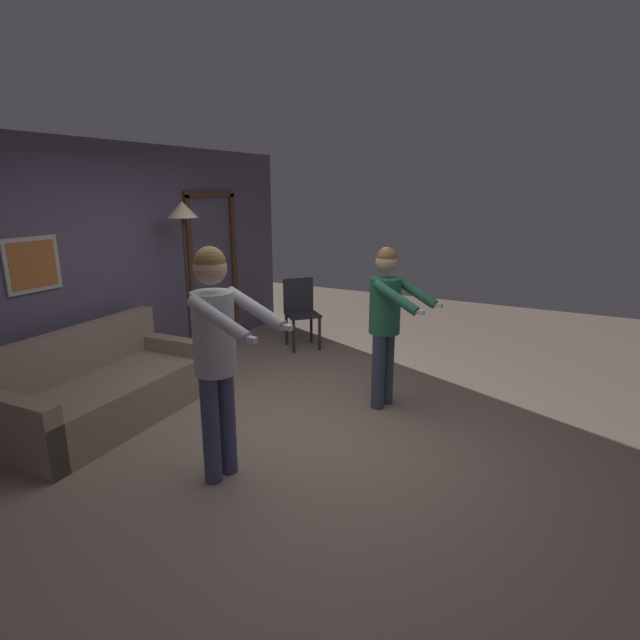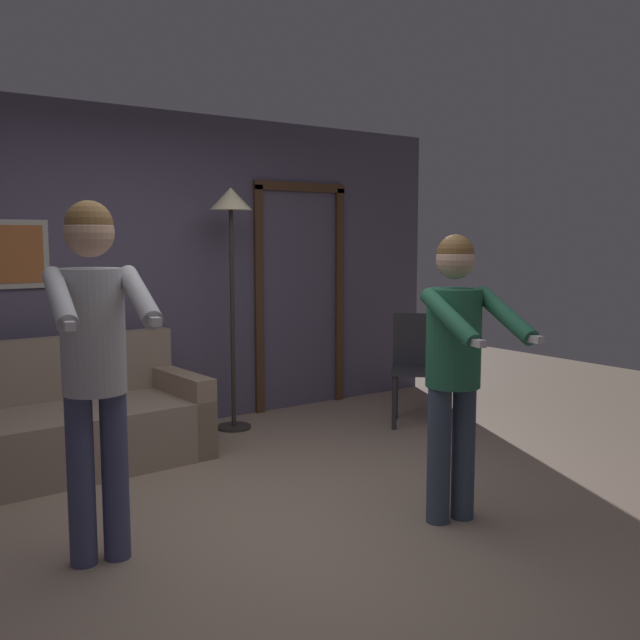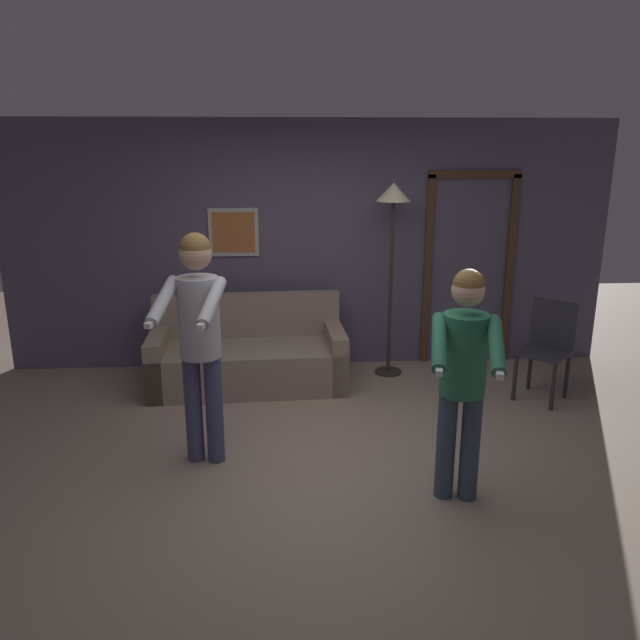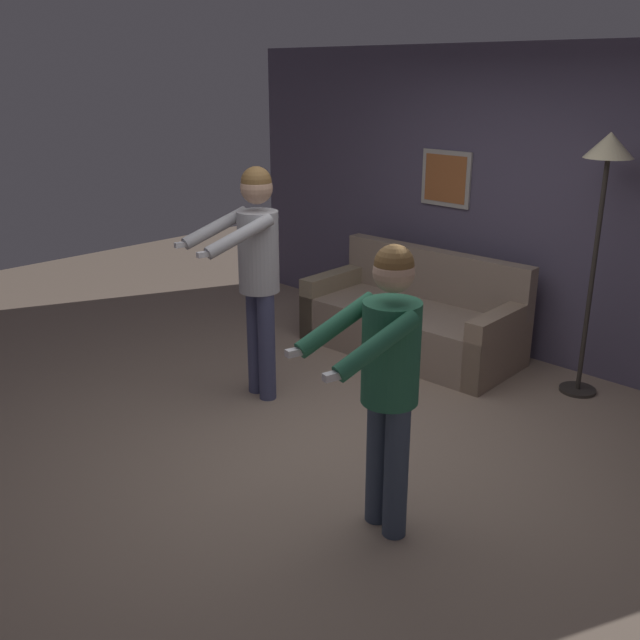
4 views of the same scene
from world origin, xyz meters
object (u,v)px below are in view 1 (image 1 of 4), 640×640
(person_standing_left, at_px, (216,343))
(person_standing_right, at_px, (386,314))
(couch, at_px, (105,393))
(dining_chair_distant, at_px, (301,309))
(torchiere_lamp, at_px, (184,230))

(person_standing_left, height_order, person_standing_right, person_standing_left)
(couch, height_order, dining_chair_distant, dining_chair_distant)
(person_standing_left, bearing_deg, torchiere_lamp, 46.37)
(person_standing_right, distance_m, dining_chair_distant, 2.20)
(torchiere_lamp, distance_m, dining_chair_distant, 1.93)
(couch, xyz_separation_m, dining_chair_distant, (2.83, -0.50, 0.25))
(couch, bearing_deg, torchiere_lamp, 9.03)
(person_standing_right, bearing_deg, dining_chair_distant, 52.05)
(person_standing_left, distance_m, person_standing_right, 1.88)
(torchiere_lamp, bearing_deg, dining_chair_distant, -27.97)
(person_standing_left, bearing_deg, couch, 80.63)
(dining_chair_distant, bearing_deg, couch, 170.01)
(couch, relative_size, person_standing_left, 1.11)
(torchiere_lamp, height_order, person_standing_right, torchiere_lamp)
(torchiere_lamp, xyz_separation_m, dining_chair_distant, (1.38, -0.73, -1.14))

